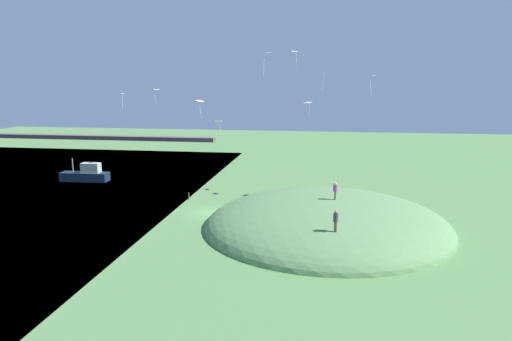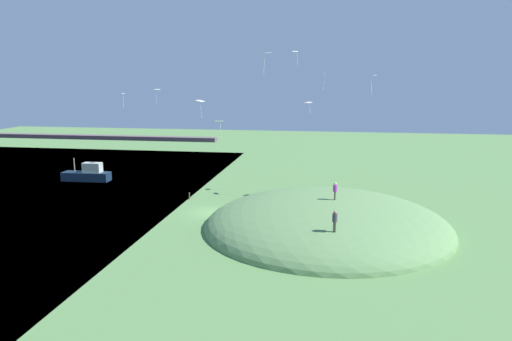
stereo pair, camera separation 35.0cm
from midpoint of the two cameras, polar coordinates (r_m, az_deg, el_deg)
name	(u,v)px [view 2 (the right image)]	position (r m, az deg, el deg)	size (l,w,h in m)	color
ground_plane	(212,212)	(48.13, -5.26, -5.20)	(160.00, 160.00, 0.00)	#558147
grass_hill	(326,227)	(43.88, 8.92, -6.91)	(22.82, 23.13, 5.62)	#5E8650
bridge_deck_far	(71,137)	(87.99, -21.83, 3.91)	(52.86, 1.80, 0.70)	#625056
boat_on_lake	(88,174)	(66.70, -20.01, -0.46)	(6.54, 1.99, 3.10)	#14273B
person_with_child	(335,189)	(42.31, 10.02, -2.27)	(0.49, 0.49, 1.61)	brown
person_walking_path	(335,218)	(35.65, 10.02, -5.88)	(0.48, 0.48, 1.68)	brown
kite_0	(218,122)	(49.88, -4.54, 5.98)	(1.23, 1.18, 1.85)	silver
kite_1	(266,54)	(47.74, 1.44, 14.21)	(1.22, 1.31, 2.28)	white
kite_2	(324,75)	(54.52, 8.63, 11.65)	(0.67, 0.82, 1.93)	white
kite_3	(157,91)	(61.09, -12.04, 9.66)	(0.87, 0.69, 1.80)	white
kite_4	(295,53)	(55.91, 5.10, 14.33)	(0.83, 0.74, 1.72)	white
kite_5	(372,76)	(52.46, 14.38, 11.23)	(1.02, 1.14, 2.13)	white
kite_6	(308,103)	(52.65, 6.71, 8.30)	(1.04, 1.05, 1.42)	silver
kite_7	(200,102)	(54.46, -6.74, 8.46)	(0.98, 1.25, 2.19)	white
kite_8	(122,95)	(51.20, -16.10, 8.99)	(0.53, 0.67, 1.52)	white
mooring_post	(189,196)	(53.54, -8.08, -3.14)	(0.14, 0.14, 0.80)	brown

